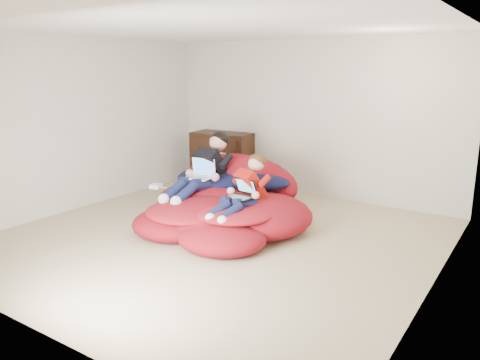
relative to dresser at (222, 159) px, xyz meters
The scene contains 9 objects.
room_shell 2.70m from the dresser, 55.61° to the right, with size 5.10×5.10×2.77m.
dresser is the anchor object (origin of this frame).
beanbag_pile 2.12m from the dresser, 53.55° to the right, with size 2.40×2.35×0.90m.
cream_pillow 1.05m from the dresser, 54.60° to the right, with size 0.48×0.31×0.31m, color silver.
older_boy 1.85m from the dresser, 61.63° to the right, with size 0.40×1.29×0.84m.
younger_boy 2.59m from the dresser, 47.96° to the right, with size 0.40×1.06×0.69m.
laptop_white 1.93m from the dresser, 63.16° to the right, with size 0.38×0.32×0.26m.
laptop_black 2.64m from the dresser, 48.95° to the right, with size 0.33×0.34×0.22m.
power_adapter 1.95m from the dresser, 83.02° to the right, with size 0.15×0.15×0.06m, color white.
Camera 1 is at (3.25, -4.39, 2.03)m, focal length 35.00 mm.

